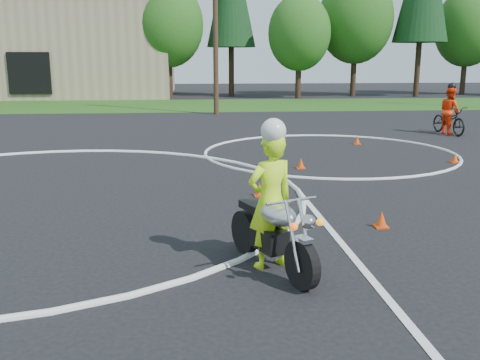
{
  "coord_description": "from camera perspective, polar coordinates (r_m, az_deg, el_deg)",
  "views": [
    {
      "loc": [
        3.56,
        -8.74,
        2.95
      ],
      "look_at": [
        4.32,
        -0.55,
        1.1
      ],
      "focal_mm": 40.0,
      "sensor_mm": 36.0,
      "label": 1
    }
  ],
  "objects": [
    {
      "name": "rider_primary_grp",
      "position": [
        7.61,
        3.29,
        -1.81
      ],
      "size": [
        0.85,
        0.71,
        2.17
      ],
      "rotation": [
        0.0,
        0.0,
        0.4
      ],
      "color": "#C5FF1A",
      "rests_on": "ground"
    },
    {
      "name": "treeline",
      "position": [
        44.92,
        9.62,
        17.21
      ],
      "size": [
        38.2,
        8.1,
        14.52
      ],
      "color": "#382619",
      "rests_on": "ground"
    },
    {
      "name": "course_markings",
      "position": [
        13.49,
        -11.1,
        -0.15
      ],
      "size": [
        19.05,
        19.05,
        0.12
      ],
      "color": "silver",
      "rests_on": "ground"
    },
    {
      "name": "primary_motorcycle",
      "position": [
        7.62,
        3.54,
        -5.56
      ],
      "size": [
        1.06,
        2.1,
        1.17
      ],
      "rotation": [
        0.0,
        0.0,
        0.4
      ],
      "color": "black",
      "rests_on": "ground"
    },
    {
      "name": "grass_strip",
      "position": [
        36.04,
        -11.06,
        7.79
      ],
      "size": [
        120.0,
        10.0,
        0.02
      ],
      "primitive_type": "cube",
      "color": "#1E4714",
      "rests_on": "ground"
    },
    {
      "name": "rider_second_grp",
      "position": [
        23.34,
        21.43,
        6.37
      ],
      "size": [
        1.0,
        2.23,
        2.07
      ],
      "rotation": [
        0.0,
        0.0,
        0.12
      ],
      "color": "black",
      "rests_on": "ground"
    },
    {
      "name": "utility_poles",
      "position": [
        29.86,
        -2.65,
        17.0
      ],
      "size": [
        41.6,
        1.12,
        10.0
      ],
      "color": "#473321",
      "rests_on": "ground"
    },
    {
      "name": "traffic_cones",
      "position": [
        13.67,
        5.42,
        0.75
      ],
      "size": [
        14.41,
        9.76,
        0.3
      ],
      "color": "#D73E0B",
      "rests_on": "ground"
    }
  ]
}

